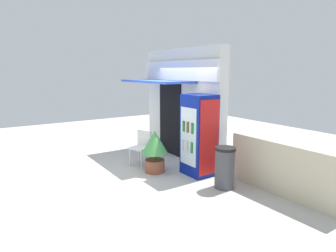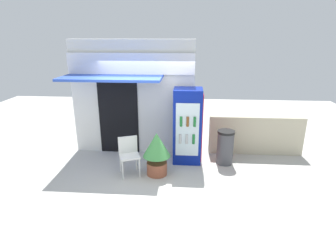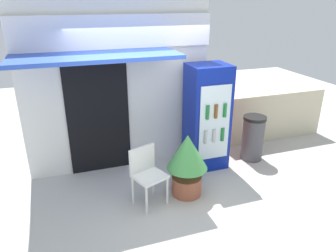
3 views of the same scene
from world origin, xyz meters
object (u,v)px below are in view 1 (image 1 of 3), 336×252
object	(u,v)px
potted_plant_near_shop	(155,148)
trash_bin	(225,168)
drink_cooler	(199,135)
plastic_chair	(142,145)

from	to	relation	value
potted_plant_near_shop	trash_bin	bearing A→B (deg)	23.30
drink_cooler	plastic_chair	xyz separation A→B (m)	(-1.35, -0.79, -0.42)
plastic_chair	drink_cooler	bearing A→B (deg)	30.21
drink_cooler	plastic_chair	size ratio (longest dim) A/B	2.12
plastic_chair	trash_bin	world-z (taller)	plastic_chair
drink_cooler	plastic_chair	distance (m)	1.62
potted_plant_near_shop	trash_bin	distance (m)	1.80
drink_cooler	trash_bin	distance (m)	1.08
trash_bin	plastic_chair	bearing A→B (deg)	-162.92
drink_cooler	trash_bin	size ratio (longest dim) A/B	2.17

